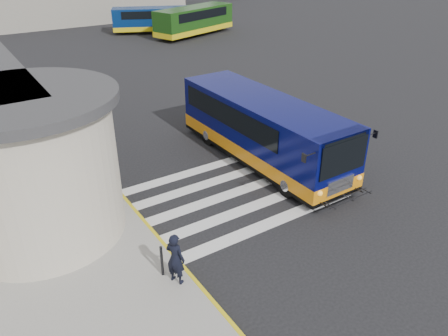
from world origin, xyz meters
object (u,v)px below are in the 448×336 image
far_bus_a (154,19)px  bollard (162,261)px  far_bus_b (194,20)px  pedestrian_b (67,209)px  transit_bus (263,132)px  pedestrian_a (175,258)px

far_bus_a → bollard: bearing=179.1°
bollard → far_bus_a: (15.87, 34.14, 0.74)m
far_bus_b → far_bus_a: bearing=20.4°
far_bus_b → pedestrian_b: bearing=124.7°
transit_bus → far_bus_a: size_ratio=1.17×
far_bus_a → far_bus_b: size_ratio=0.90×
pedestrian_b → far_bus_a: bearing=144.8°
transit_bus → bollard: 8.62m
bollard → far_bus_b: 35.90m
transit_bus → far_bus_b: transit_bus is taller
bollard → pedestrian_b: bearing=115.1°
transit_bus → far_bus_b: size_ratio=1.06×
pedestrian_a → pedestrian_b: size_ratio=0.87×
pedestrian_b → bollard: pedestrian_b is taller
pedestrian_a → bollard: 0.59m
transit_bus → pedestrian_a: size_ratio=6.15×
pedestrian_a → far_bus_b: far_bus_b is taller
pedestrian_b → transit_bus: bearing=91.5°
pedestrian_b → bollard: bearing=19.7°
transit_bus → pedestrian_b: (-8.90, -1.08, -0.26)m
pedestrian_a → far_bus_b: (18.46, 31.10, 0.57)m
pedestrian_a → pedestrian_b: pedestrian_b is taller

